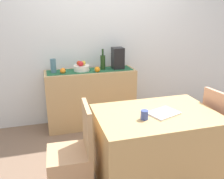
{
  "coord_description": "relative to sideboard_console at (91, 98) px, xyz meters",
  "views": [
    {
      "loc": [
        -0.86,
        -2.47,
        1.71
      ],
      "look_at": [
        -0.06,
        0.36,
        0.73
      ],
      "focal_mm": 38.94,
      "sensor_mm": 36.0,
      "label": 1
    }
  ],
  "objects": [
    {
      "name": "apple_rear",
      "position": [
        -0.14,
        -0.05,
        0.55
      ],
      "size": [
        0.07,
        0.07,
        0.07
      ],
      "primitive_type": "sphere",
      "color": "red",
      "rests_on": "fruit_bowl"
    },
    {
      "name": "orange_loose_near_bowl",
      "position": [
        -0.4,
        -0.07,
        0.47
      ],
      "size": [
        0.08,
        0.08,
        0.08
      ],
      "primitive_type": "sphere",
      "color": "orange",
      "rests_on": "sideboard_console"
    },
    {
      "name": "ceramic_vase",
      "position": [
        -0.52,
        0.0,
        0.53
      ],
      "size": [
        0.08,
        0.08,
        0.2
      ],
      "primitive_type": "cylinder",
      "color": "slate",
      "rests_on": "sideboard_console"
    },
    {
      "name": "coffee_cup",
      "position": [
        0.22,
        -1.5,
        0.35
      ],
      "size": [
        0.07,
        0.07,
        0.09
      ],
      "primitive_type": "cylinder",
      "color": "#384A91",
      "rests_on": "dining_table"
    },
    {
      "name": "table_runner",
      "position": [
        0.0,
        0.0,
        0.43
      ],
      "size": [
        1.23,
        0.32,
        0.01
      ],
      "primitive_type": "cube",
      "color": "#215837",
      "rests_on": "sideboard_console"
    },
    {
      "name": "apple_right",
      "position": [
        -0.1,
        -0.0,
        0.55
      ],
      "size": [
        0.07,
        0.07,
        0.07
      ],
      "primitive_type": "sphere",
      "color": "gold",
      "rests_on": "fruit_bowl"
    },
    {
      "name": "ground_plane",
      "position": [
        0.24,
        -0.92,
        -0.44
      ],
      "size": [
        6.4,
        6.4,
        0.02
      ],
      "primitive_type": "cube",
      "color": "#7A604D",
      "rests_on": "ground"
    },
    {
      "name": "coffee_maker",
      "position": [
        0.42,
        0.0,
        0.59
      ],
      "size": [
        0.16,
        0.18,
        0.32
      ],
      "primitive_type": "cube",
      "color": "black",
      "rests_on": "sideboard_console"
    },
    {
      "name": "wine_bottle",
      "position": [
        0.19,
        0.0,
        0.55
      ],
      "size": [
        0.07,
        0.07,
        0.31
      ],
      "color": "#1D3917",
      "rests_on": "sideboard_console"
    },
    {
      "name": "open_book",
      "position": [
        0.45,
        -1.44,
        0.32
      ],
      "size": [
        0.33,
        0.29,
        0.02
      ],
      "primitive_type": "cube",
      "rotation": [
        0.0,
        0.0,
        0.34
      ],
      "color": "white",
      "rests_on": "dining_table"
    },
    {
      "name": "apple_left",
      "position": [
        -0.16,
        0.01,
        0.55
      ],
      "size": [
        0.06,
        0.06,
        0.06
      ],
      "primitive_type": "sphere",
      "color": "#B7391D",
      "rests_on": "fruit_bowl"
    },
    {
      "name": "chair_by_corner",
      "position": [
        1.25,
        -1.4,
        -0.17
      ],
      "size": [
        0.45,
        0.45,
        0.9
      ],
      "color": "tan",
      "rests_on": "ground"
    },
    {
      "name": "dining_table",
      "position": [
        0.39,
        -1.4,
        -0.06
      ],
      "size": [
        1.19,
        0.81,
        0.74
      ],
      "primitive_type": "cube",
      "color": "tan",
      "rests_on": "ground"
    },
    {
      "name": "chair_near_window",
      "position": [
        -0.47,
        -1.4,
        -0.17
      ],
      "size": [
        0.42,
        0.42,
        0.9
      ],
      "color": "tan",
      "rests_on": "ground"
    },
    {
      "name": "orange_loose_mid",
      "position": [
        0.08,
        -0.12,
        0.47
      ],
      "size": [
        0.08,
        0.08,
        0.08
      ],
      "primitive_type": "sphere",
      "color": "orange",
      "rests_on": "sideboard_console"
    },
    {
      "name": "fruit_bowl",
      "position": [
        -0.12,
        0.0,
        0.48
      ],
      "size": [
        0.23,
        0.23,
        0.08
      ],
      "primitive_type": "cylinder",
      "color": "white",
      "rests_on": "table_runner"
    },
    {
      "name": "room_wall_rear",
      "position": [
        0.24,
        0.26,
        0.92
      ],
      "size": [
        6.4,
        0.06,
        2.7
      ],
      "primitive_type": "cube",
      "color": "silver",
      "rests_on": "ground"
    },
    {
      "name": "sideboard_console",
      "position": [
        0.0,
        0.0,
        0.0
      ],
      "size": [
        1.31,
        0.42,
        0.86
      ],
      "primitive_type": "cube",
      "color": "tan",
      "rests_on": "ground"
    }
  ]
}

